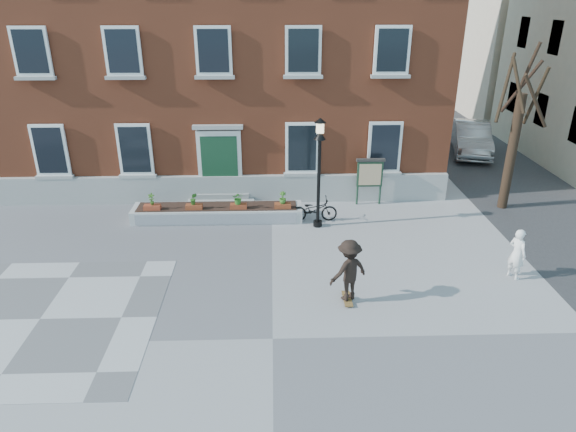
{
  "coord_description": "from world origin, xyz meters",
  "views": [
    {
      "loc": [
        0.05,
        -10.22,
        7.77
      ],
      "look_at": [
        0.5,
        4.0,
        1.5
      ],
      "focal_mm": 32.0,
      "sensor_mm": 36.0,
      "label": 1
    }
  ],
  "objects_px": {
    "bicycle": "(314,210)",
    "lamp_post": "(319,158)",
    "skateboarder": "(349,270)",
    "notice_board": "(370,174)",
    "parked_car": "(471,138)",
    "bystander": "(517,254)"
  },
  "relations": [
    {
      "from": "bicycle",
      "to": "skateboarder",
      "type": "bearing_deg",
      "value": -176.01
    },
    {
      "from": "parked_car",
      "to": "skateboarder",
      "type": "height_order",
      "value": "skateboarder"
    },
    {
      "from": "bicycle",
      "to": "lamp_post",
      "type": "relative_size",
      "value": 0.43
    },
    {
      "from": "bicycle",
      "to": "lamp_post",
      "type": "xyz_separation_m",
      "value": [
        0.1,
        -0.47,
        2.09
      ]
    },
    {
      "from": "notice_board",
      "to": "bicycle",
      "type": "bearing_deg",
      "value": -145.89
    },
    {
      "from": "parked_car",
      "to": "lamp_post",
      "type": "xyz_separation_m",
      "value": [
        -8.66,
        -8.74,
        1.74
      ]
    },
    {
      "from": "bicycle",
      "to": "bystander",
      "type": "height_order",
      "value": "bystander"
    },
    {
      "from": "bystander",
      "to": "skateboarder",
      "type": "height_order",
      "value": "skateboarder"
    },
    {
      "from": "notice_board",
      "to": "parked_car",
      "type": "bearing_deg",
      "value": 46.06
    },
    {
      "from": "bystander",
      "to": "lamp_post",
      "type": "height_order",
      "value": "lamp_post"
    },
    {
      "from": "notice_board",
      "to": "skateboarder",
      "type": "height_order",
      "value": "notice_board"
    },
    {
      "from": "lamp_post",
      "to": "notice_board",
      "type": "bearing_deg",
      "value": 42.76
    },
    {
      "from": "lamp_post",
      "to": "skateboarder",
      "type": "height_order",
      "value": "lamp_post"
    },
    {
      "from": "lamp_post",
      "to": "parked_car",
      "type": "bearing_deg",
      "value": 45.27
    },
    {
      "from": "bicycle",
      "to": "notice_board",
      "type": "distance_m",
      "value": 2.87
    },
    {
      "from": "notice_board",
      "to": "bystander",
      "type": "bearing_deg",
      "value": -60.33
    },
    {
      "from": "lamp_post",
      "to": "skateboarder",
      "type": "distance_m",
      "value": 5.12
    },
    {
      "from": "notice_board",
      "to": "skateboarder",
      "type": "bearing_deg",
      "value": -104.48
    },
    {
      "from": "parked_car",
      "to": "lamp_post",
      "type": "relative_size",
      "value": 1.24
    },
    {
      "from": "bicycle",
      "to": "bystander",
      "type": "bearing_deg",
      "value": -128.66
    },
    {
      "from": "parked_car",
      "to": "bystander",
      "type": "distance_m",
      "value": 12.9
    },
    {
      "from": "parked_car",
      "to": "lamp_post",
      "type": "height_order",
      "value": "lamp_post"
    }
  ]
}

